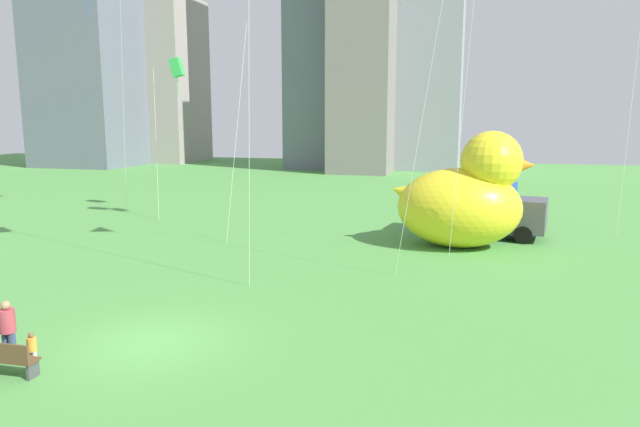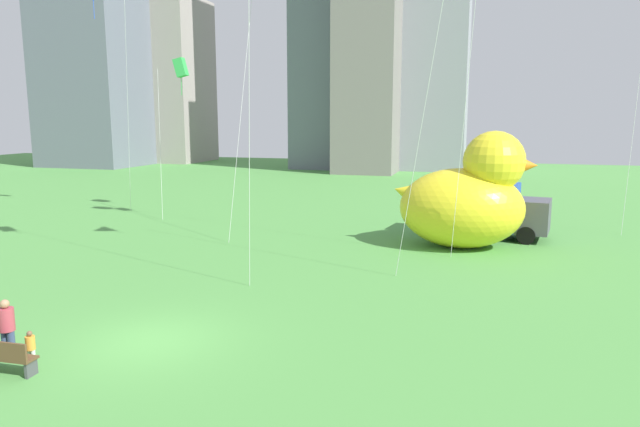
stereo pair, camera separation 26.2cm
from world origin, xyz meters
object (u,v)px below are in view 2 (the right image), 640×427
kite_blue (96,3)px  kite_green (180,68)px  park_bench (5,356)px  giant_inflatable_duck (467,199)px  person_adult (7,327)px  person_child (31,347)px  box_truck (490,210)px

kite_blue → kite_green: bearing=16.9°
park_bench → giant_inflatable_duck: size_ratio=0.22×
person_adult → person_child: size_ratio=1.70×
person_child → box_truck: box_truck is taller
box_truck → kite_green: kite_green is taller
person_adult → kite_green: size_ratio=0.16×
park_bench → kite_green: kite_green is taller
person_child → kite_green: bearing=109.5°
park_bench → person_adult: 1.04m
person_adult → kite_blue: (-11.47, 19.88, 12.25)m
park_bench → person_child: bearing=60.5°
kite_blue → kite_green: kite_blue is taller
person_adult → box_truck: size_ratio=0.28×
kite_green → giant_inflatable_duck: bearing=-14.7°
giant_inflatable_duck → box_truck: bearing=68.3°
kite_blue → person_adult: bearing=-60.0°
person_adult → person_child: person_adult is taller
person_child → kite_blue: (-12.36, 20.08, 12.62)m
park_bench → person_child: person_child is taller
box_truck → kite_green: size_ratio=0.59×
park_bench → person_adult: (-0.60, 0.73, 0.43)m
kite_blue → kite_green: (4.74, 1.44, -3.89)m
person_child → giant_inflatable_duck: bearing=59.1°
park_bench → person_adult: bearing=129.6°
park_bench → person_child: size_ratio=1.57×
park_bench → kite_green: bearing=108.4°
person_adult → kite_green: kite_green is taller
person_child → person_adult: bearing=167.3°
person_adult → giant_inflatable_duck: giant_inflatable_duck is taller
box_truck → kite_blue: size_ratio=0.41×
kite_green → person_adult: bearing=-72.5°
giant_inflatable_duck → kite_green: kite_green is taller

